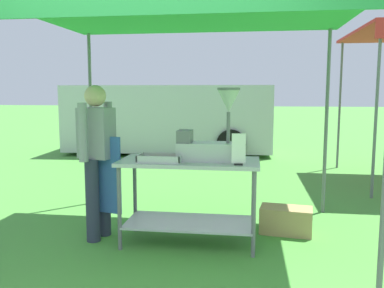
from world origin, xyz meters
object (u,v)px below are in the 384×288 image
at_px(stall_canopy, 191,16).
at_px(donut_cart, 189,184).
at_px(donut_tray, 161,159).
at_px(supply_crate, 286,220).
at_px(donut_fryer, 210,137).
at_px(vendor, 97,154).
at_px(menu_sign, 239,151).
at_px(van_silver, 170,118).

height_order(stall_canopy, donut_cart, stall_canopy).
bearing_deg(donut_cart, donut_tray, -153.45).
distance_m(donut_cart, supply_crate, 1.20).
xyz_separation_m(stall_canopy, donut_fryer, (0.21, -0.10, -1.18)).
relative_size(donut_tray, vendor, 0.26).
height_order(donut_fryer, vendor, vendor).
height_order(menu_sign, van_silver, van_silver).
bearing_deg(vendor, donut_cart, -0.76).
relative_size(donut_fryer, supply_crate, 1.22).
bearing_deg(stall_canopy, menu_sign, -32.16).
height_order(donut_fryer, van_silver, van_silver).
relative_size(donut_tray, supply_crate, 0.72).
bearing_deg(donut_tray, vendor, 168.31).
bearing_deg(stall_canopy, van_silver, 103.06).
distance_m(donut_cart, vendor, 1.00).
distance_m(menu_sign, vendor, 1.48).
distance_m(donut_cart, van_silver, 6.41).
xyz_separation_m(donut_cart, vendor, (-0.96, 0.01, 0.28)).
relative_size(stall_canopy, donut_cart, 2.37).
relative_size(donut_cart, donut_tray, 3.27).
relative_size(donut_tray, donut_fryer, 0.59).
xyz_separation_m(donut_cart, donut_fryer, (0.21, -0.00, 0.47)).
xyz_separation_m(menu_sign, supply_crate, (0.51, 0.66, -0.85)).
bearing_deg(vendor, van_silver, 94.25).
xyz_separation_m(donut_cart, menu_sign, (0.50, -0.21, 0.37)).
bearing_deg(van_silver, vendor, -85.75).
height_order(stall_canopy, supply_crate, stall_canopy).
relative_size(stall_canopy, vendor, 2.05).
bearing_deg(stall_canopy, donut_cart, -90.00).
bearing_deg(donut_fryer, vendor, 179.35).
bearing_deg(menu_sign, van_silver, 106.57).
height_order(donut_cart, supply_crate, donut_cart).
bearing_deg(supply_crate, vendor, -167.56).
distance_m(donut_fryer, supply_crate, 1.32).
bearing_deg(van_silver, donut_tray, -79.67).
bearing_deg(stall_canopy, supply_crate, 19.18).
bearing_deg(menu_sign, supply_crate, 52.42).
bearing_deg(donut_tray, donut_cart, 26.55).
bearing_deg(van_silver, menu_sign, -73.43).
height_order(donut_tray, donut_fryer, donut_fryer).
bearing_deg(donut_cart, supply_crate, 23.97).
relative_size(stall_canopy, donut_fryer, 4.59).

